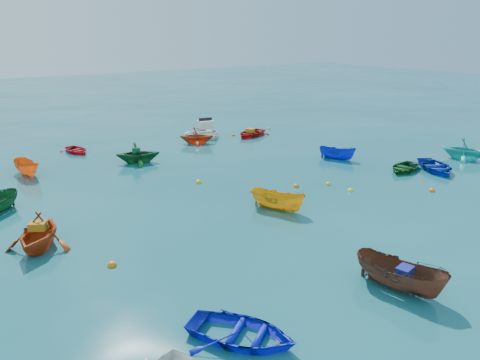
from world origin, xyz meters
TOP-DOWN VIEW (x-y plane):
  - ground at (0.00, 0.00)m, footprint 160.00×160.00m
  - dinghy_blue_sw at (-7.92, -6.49)m, footprint 3.79×4.04m
  - sampan_brown_mid at (-1.83, -7.32)m, footprint 1.94×3.51m
  - dinghy_blue_se at (12.11, 0.51)m, footprint 4.04×4.36m
  - dinghy_orange_w at (-11.33, 3.19)m, footprint 3.91×4.05m
  - sampan_yellow_mid at (-0.49, 0.98)m, footprint 2.27×3.13m
  - dinghy_green_e at (10.45, 1.62)m, footprint 3.41×2.82m
  - dinghy_cyan_se at (16.27, 1.03)m, footprint 3.49×3.72m
  - sampan_orange_n at (-9.56, 14.31)m, footprint 1.40×2.98m
  - dinghy_green_n at (-2.78, 13.09)m, footprint 3.56×3.34m
  - dinghy_red_ne at (8.39, 15.48)m, footprint 3.93×3.41m
  - sampan_blue_far at (9.00, 6.10)m, footprint 2.09×2.75m
  - dinghy_red_far at (-5.41, 18.32)m, footprint 2.17×2.81m
  - dinghy_orange_far at (3.28, 15.75)m, footprint 3.46×3.36m
  - motorboat_white at (5.28, 17.75)m, footprint 3.64×4.59m
  - tarp_blue_a at (-1.80, -7.47)m, footprint 0.68×0.57m
  - tarp_orange_a at (-11.30, 3.24)m, footprint 0.83×0.78m
  - tarp_green_b at (-2.87, 13.13)m, footprint 0.77×0.87m
  - tarp_orange_b at (8.29, 15.44)m, footprint 0.70×0.79m
  - buoy_or_a at (-9.42, 0.02)m, footprint 0.38×0.38m
  - buoy_ye_a at (4.65, 0.84)m, footprint 0.33×0.33m
  - buoy_or_b at (8.35, -1.79)m, footprint 0.36×0.36m
  - buoy_or_c at (0.09, 3.83)m, footprint 0.38×0.38m
  - buoy_ye_c at (4.43, 2.36)m, footprint 0.33×0.33m
  - buoy_or_d at (2.64, 3.12)m, footprint 0.36×0.36m
  - buoy_ye_d at (-1.62, 6.95)m, footprint 0.38×0.38m
  - buoy_or_e at (7.27, 16.44)m, footprint 0.29×0.29m
  - buoy_ye_e at (11.40, 16.84)m, footprint 0.32×0.32m

SIDE VIEW (x-z plane):
  - ground at x=0.00m, z-range 0.00..0.00m
  - dinghy_blue_sw at x=-7.92m, z-range -0.34..0.34m
  - sampan_brown_mid at x=-1.83m, z-range -0.64..0.64m
  - dinghy_blue_se at x=12.11m, z-range -0.37..0.37m
  - dinghy_orange_w at x=-11.33m, z-range -0.82..0.82m
  - sampan_yellow_mid at x=-0.49m, z-range -0.57..0.57m
  - dinghy_green_e at x=10.45m, z-range -0.31..0.31m
  - dinghy_cyan_se at x=16.27m, z-range -0.79..0.79m
  - sampan_orange_n at x=-9.56m, z-range -0.56..0.56m
  - dinghy_green_n at x=-2.78m, z-range -0.75..0.75m
  - dinghy_red_ne at x=8.39m, z-range -0.34..0.34m
  - sampan_blue_far at x=9.00m, z-range -0.50..0.50m
  - dinghy_red_far at x=-5.41m, z-range -0.27..0.27m
  - dinghy_orange_far at x=3.28m, z-range -0.70..0.70m
  - motorboat_white at x=5.28m, z-range -0.73..0.73m
  - buoy_or_a at x=-9.42m, z-range -0.19..0.19m
  - buoy_ye_a at x=4.65m, z-range -0.16..0.16m
  - buoy_or_b at x=8.35m, z-range -0.18..0.18m
  - buoy_or_c at x=0.09m, z-range -0.19..0.19m
  - buoy_ye_c at x=4.43m, z-range -0.16..0.16m
  - buoy_or_d at x=2.64m, z-range -0.18..0.18m
  - buoy_ye_d at x=-1.62m, z-range -0.19..0.19m
  - buoy_or_e at x=7.27m, z-range -0.15..0.15m
  - buoy_ye_e at x=11.40m, z-range -0.16..0.16m
  - tarp_orange_b at x=8.29m, z-range 0.34..0.66m
  - tarp_blue_a at x=-1.80m, z-range 0.64..0.93m
  - tarp_green_b at x=-2.87m, z-range 0.75..1.10m
  - tarp_orange_a at x=-11.30m, z-range 0.82..1.14m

